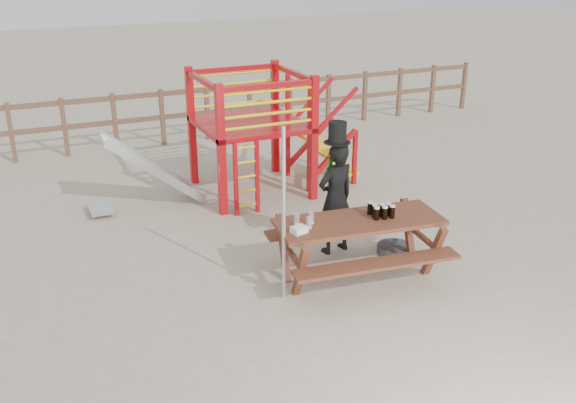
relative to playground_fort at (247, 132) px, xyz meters
The scene contains 10 objects.
ground 3.74m from the playground_fort, 91.99° to the right, with size 60.00×60.00×0.00m, color #B5A98D.
back_fence 3.44m from the playground_fort, 92.08° to the left, with size 15.09×0.09×1.20m.
playground_fort is the anchor object (origin of this frame).
picnic_table 3.56m from the playground_fort, 87.44° to the right, with size 2.26×1.69×0.81m.
man_with_hat 2.72m from the playground_fort, 84.57° to the right, with size 0.64×0.48×1.87m.
metal_pole 3.71m from the playground_fort, 104.39° to the right, with size 0.05×0.05×2.16m, color #B2B2B7.
parasol_base 3.42m from the playground_fort, 72.25° to the right, with size 0.49×0.49×0.21m.
paper_bag 3.63m from the playground_fort, 101.22° to the right, with size 0.18×0.14×0.08m, color white.
stout_pints 3.58m from the playground_fort, 82.82° to the right, with size 0.28×0.29×0.17m.
empty_glasses 3.44m from the playground_fort, 99.01° to the right, with size 0.25×0.23×0.15m.
Camera 1 is at (-3.59, -6.27, 4.01)m, focal length 40.00 mm.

